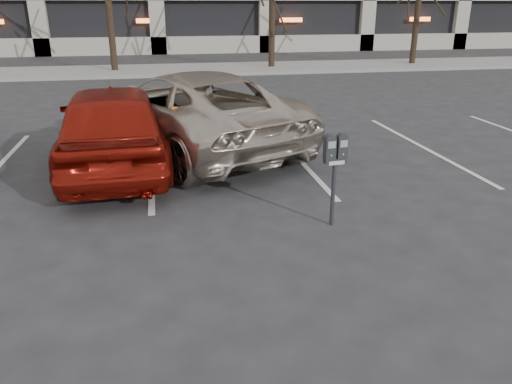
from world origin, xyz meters
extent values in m
plane|color=#28282B|center=(0.00, 0.00, 0.00)|extent=(140.00, 140.00, 0.00)
cube|color=gray|center=(0.00, 16.00, 0.06)|extent=(80.00, 4.00, 0.12)
cube|color=silver|center=(-1.40, 2.30, 0.01)|extent=(0.10, 5.20, 0.00)
cube|color=silver|center=(1.40, 2.30, 0.01)|extent=(0.10, 5.20, 0.00)
cube|color=silver|center=(4.20, 2.30, 0.01)|extent=(0.10, 5.20, 0.00)
cylinder|color=black|center=(-3.00, 16.00, 1.71)|extent=(0.28, 0.28, 3.42)
cylinder|color=black|center=(4.00, 16.00, 1.74)|extent=(0.28, 0.28, 3.48)
cylinder|color=black|center=(11.00, 16.00, 1.73)|extent=(0.28, 0.28, 3.45)
cylinder|color=black|center=(1.02, -1.08, 0.45)|extent=(0.06, 0.06, 0.90)
cube|color=black|center=(1.02, -1.08, 0.92)|extent=(0.31, 0.13, 0.06)
cube|color=silver|center=(1.02, -1.13, 0.90)|extent=(0.22, 0.03, 0.05)
cube|color=gray|center=(0.94, -1.15, 1.15)|extent=(0.11, 0.02, 0.09)
cube|color=gray|center=(1.11, -1.13, 1.15)|extent=(0.11, 0.02, 0.09)
imported|color=beige|center=(-0.58, 3.12, 0.80)|extent=(4.73, 6.31, 1.59)
cube|color=orange|center=(-0.93, 2.12, 1.60)|extent=(0.10, 0.20, 0.01)
imported|color=maroon|center=(-2.02, 2.08, 0.79)|extent=(2.08, 4.71, 1.58)
camera|label=1|loc=(-1.18, -6.99, 2.83)|focal=35.00mm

